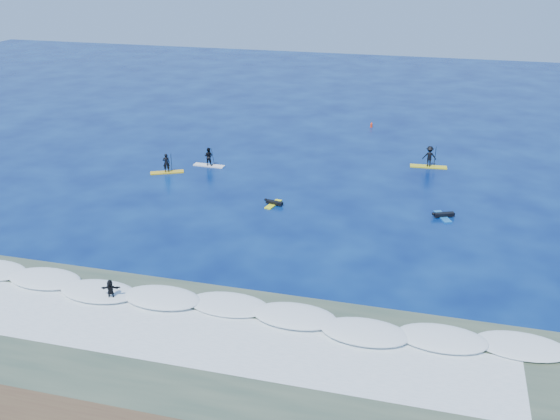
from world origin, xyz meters
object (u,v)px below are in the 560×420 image
(sup_paddler_right, at_px, (429,158))
(prone_paddler_near, at_px, (273,203))
(marker_buoy, at_px, (371,125))
(sup_paddler_center, at_px, (209,158))
(wave_surfer, at_px, (111,291))
(sup_paddler_left, at_px, (167,166))
(prone_paddler_far, at_px, (443,215))

(sup_paddler_right, xyz_separation_m, prone_paddler_near, (-11.61, -12.50, -0.78))
(prone_paddler_near, height_order, marker_buoy, marker_buoy)
(sup_paddler_right, xyz_separation_m, marker_buoy, (-6.90, 12.26, -0.64))
(sup_paddler_center, height_order, prone_paddler_near, sup_paddler_center)
(wave_surfer, bearing_deg, prone_paddler_near, 54.65)
(sup_paddler_center, bearing_deg, marker_buoy, 54.66)
(sup_paddler_left, relative_size, prone_paddler_far, 1.32)
(prone_paddler_near, xyz_separation_m, marker_buoy, (4.72, 24.76, 0.14))
(sup_paddler_left, xyz_separation_m, prone_paddler_far, (24.61, -3.81, -0.50))
(sup_paddler_left, xyz_separation_m, marker_buoy, (16.13, 19.98, -0.38))
(sup_paddler_center, xyz_separation_m, prone_paddler_far, (21.57, -6.56, -0.61))
(sup_paddler_left, distance_m, marker_buoy, 25.68)
(sup_paddler_center, xyz_separation_m, sup_paddler_right, (19.98, 4.98, 0.15))
(sup_paddler_left, relative_size, wave_surfer, 1.62)
(sup_paddler_left, xyz_separation_m, sup_paddler_center, (3.04, 2.74, 0.11))
(sup_paddler_center, distance_m, prone_paddler_near, 11.27)
(sup_paddler_left, height_order, sup_paddler_center, sup_paddler_left)
(wave_surfer, distance_m, marker_buoy, 42.53)
(marker_buoy, bearing_deg, wave_surfer, -103.55)
(prone_paddler_far, bearing_deg, sup_paddler_right, -15.85)
(sup_paddler_left, bearing_deg, wave_surfer, -99.83)
(sup_paddler_center, xyz_separation_m, wave_surfer, (3.12, -24.10, -0.02))
(sup_paddler_right, height_order, wave_surfer, sup_paddler_right)
(sup_paddler_left, relative_size, sup_paddler_center, 1.02)
(prone_paddler_near, bearing_deg, prone_paddler_far, -73.06)
(marker_buoy, bearing_deg, sup_paddler_left, -128.90)
(prone_paddler_near, height_order, prone_paddler_far, prone_paddler_far)
(sup_paddler_right, xyz_separation_m, prone_paddler_far, (1.58, -11.54, -0.76))
(wave_surfer, bearing_deg, prone_paddler_far, 25.79)
(prone_paddler_far, relative_size, wave_surfer, 1.23)
(prone_paddler_near, relative_size, wave_surfer, 1.13)
(sup_paddler_left, bearing_deg, prone_paddler_far, -34.73)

